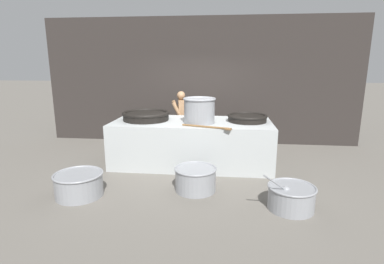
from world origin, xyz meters
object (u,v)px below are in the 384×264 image
Objects in this scene: stock_pot at (199,110)px; prep_bowl_vegetables at (291,196)px; cook at (181,118)px; prep_bowl_meat at (195,178)px; prep_bowl_extra at (79,183)px; giant_wok_near at (146,115)px; giant_wok_far at (247,118)px.

stock_pot reaches higher than prep_bowl_vegetables.
cook is at bearing 124.76° from prep_bowl_vegetables.
prep_bowl_meat is 2.02m from prep_bowl_extra.
giant_wok_near is at bearing 170.43° from stock_pot.
prep_bowl_extra is (-0.70, -1.93, -0.86)m from giant_wok_near.
giant_wok_far is 1.00× the size of prep_bowl_vegetables.
giant_wok_near is 2.13m from prep_bowl_meat.
cook is 2.79m from prep_bowl_meat.
stock_pot is (1.23, -0.21, 0.18)m from giant_wok_near.
giant_wok_near is 1.25m from stock_pot.
giant_wok_far is 1.14× the size of prep_bowl_meat.
cook reaches higher than prep_bowl_extra.
cook is (-0.60, 1.36, -0.44)m from stock_pot.
prep_bowl_meat is at bearing 161.02° from prep_bowl_vegetables.
prep_bowl_vegetables reaches higher than prep_bowl_extra.
stock_pot is 2.79m from prep_bowl_extra.
stock_pot is 0.83× the size of prep_bowl_extra.
giant_wok_near is at bearing 144.45° from prep_bowl_vegetables.
prep_bowl_meat is at bearing 93.12° from cook.
cook is at bearing 113.81° from stock_pot.
giant_wok_near is 1.39× the size of prep_bowl_meat.
prep_bowl_vegetables is (2.83, -2.02, -0.88)m from giant_wok_near.
stock_pot is 0.80× the size of prep_bowl_vegetables.
prep_bowl_meat is (0.65, -2.64, -0.59)m from cook.
cook is (0.62, 1.16, -0.26)m from giant_wok_near.
cook reaches higher than giant_wok_far.
cook is 1.75× the size of prep_bowl_vegetables.
prep_bowl_meat is (1.27, -1.49, -0.85)m from giant_wok_near.
giant_wok_near is 3.59m from prep_bowl_vegetables.
cook is at bearing 61.73° from giant_wok_near.
giant_wok_far is 1.25× the size of stock_pot.
prep_bowl_extra is at bearing -145.79° from giant_wok_far.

